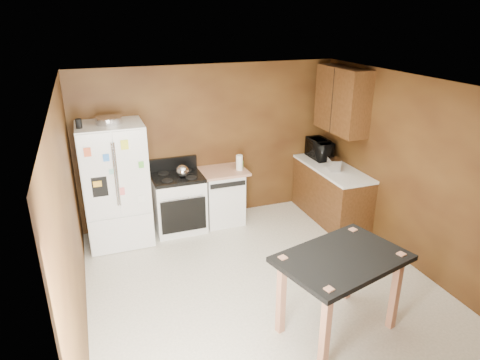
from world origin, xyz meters
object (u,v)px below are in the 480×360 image
microwave (320,150)px  island (341,268)px  refrigerator (116,185)px  dishwasher (222,195)px  roasting_pan (109,120)px  kettle (182,171)px  toaster (334,164)px  pen_cup (79,124)px  green_canister (240,164)px  paper_towel (239,163)px  gas_range (179,202)px

microwave → island: (-1.38, -2.88, -0.27)m
refrigerator → dishwasher: refrigerator is taller
dishwasher → island: island is taller
roasting_pan → kettle: 1.29m
toaster → microwave: 0.61m
pen_cup → green_canister: bearing=5.1°
green_canister → dishwasher: green_canister is taller
roasting_pan → dishwasher: size_ratio=0.40×
roasting_pan → island: 3.62m
refrigerator → island: bearing=-54.6°
dishwasher → pen_cup: bearing=-174.5°
green_canister → island: green_canister is taller
paper_towel → microwave: bearing=2.8°
dishwasher → roasting_pan: bearing=-177.9°
microwave → island: bearing=155.0°
kettle → toaster: kettle is taller
kettle → refrigerator: size_ratio=0.11×
paper_towel → gas_range: size_ratio=0.22×
pen_cup → toaster: (3.67, -0.41, -0.87)m
green_canister → toaster: (1.34, -0.62, 0.05)m
pen_cup → green_canister: 2.51m
paper_towel → microwave: microwave is taller
dishwasher → microwave: bearing=-0.4°
green_canister → refrigerator: size_ratio=0.06×
dishwasher → paper_towel: bearing=-17.3°
dishwasher → island: bearing=-82.8°
pen_cup → gas_range: pen_cup is taller
paper_towel → microwave: size_ratio=0.46×
kettle → toaster: size_ratio=0.77×
roasting_pan → green_canister: roasting_pan is taller
kettle → microwave: size_ratio=0.37×
roasting_pan → toaster: roasting_pan is taller
pen_cup → island: size_ratio=0.08×
roasting_pan → green_canister: (1.94, 0.07, -0.90)m
refrigerator → green_canister: bearing=2.9°
refrigerator → dishwasher: (1.63, 0.09, -0.45)m
kettle → paper_towel: size_ratio=0.80×
pen_cup → refrigerator: size_ratio=0.07×
paper_towel → kettle: bearing=-178.2°
refrigerator → island: 3.45m
green_canister → kettle: bearing=-172.6°
gas_range → dishwasher: bearing=1.9°
green_canister → island: (0.05, -2.90, -0.17)m
pen_cup → dishwasher: 2.46m
refrigerator → island: refrigerator is taller
kettle → refrigerator: (-0.98, 0.03, -0.10)m
roasting_pan → kettle: bearing=-3.1°
gas_range → paper_towel: bearing=-3.4°
roasting_pan → paper_towel: bearing=-0.7°
microwave → dishwasher: 1.84m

